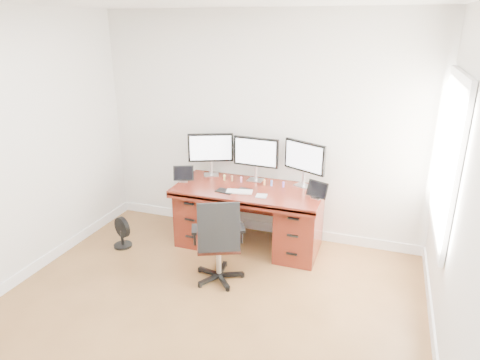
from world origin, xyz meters
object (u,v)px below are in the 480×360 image
(office_chair, at_px, (219,255))
(monitor_center, at_px, (256,154))
(keyboard, at_px, (239,192))
(floor_fan, at_px, (122,233))
(desk, at_px, (249,214))

(office_chair, height_order, monitor_center, monitor_center)
(office_chair, height_order, keyboard, office_chair)
(office_chair, bearing_deg, monitor_center, 63.09)
(keyboard, bearing_deg, floor_fan, -176.23)
(keyboard, bearing_deg, monitor_center, 71.77)
(office_chair, relative_size, keyboard, 3.23)
(floor_fan, xyz_separation_m, monitor_center, (1.42, 0.78, 0.91))
(office_chair, xyz_separation_m, monitor_center, (0.05, 1.08, 0.78))
(desk, xyz_separation_m, keyboard, (-0.06, -0.19, 0.36))
(office_chair, relative_size, monitor_center, 1.70)
(floor_fan, relative_size, keyboard, 1.29)
(desk, bearing_deg, floor_fan, -158.95)
(desk, relative_size, floor_fan, 4.55)
(office_chair, distance_m, floor_fan, 1.41)
(desk, distance_m, office_chair, 0.85)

